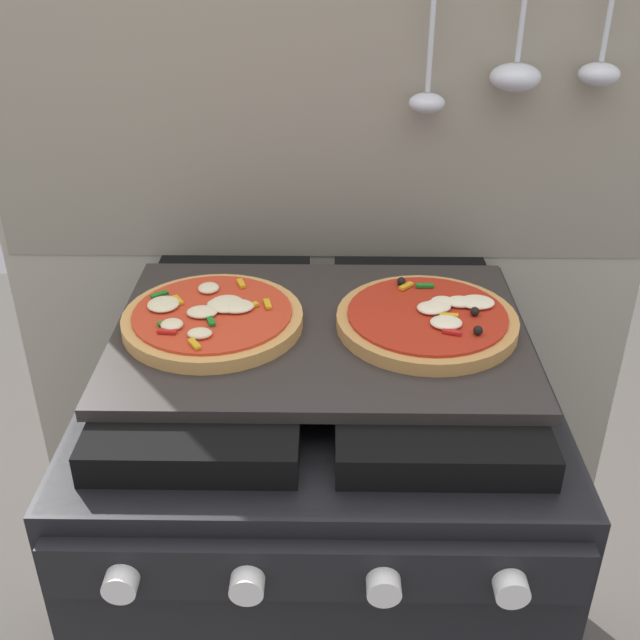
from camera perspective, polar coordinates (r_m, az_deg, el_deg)
The scene contains 5 objects.
kitchen_backsplash at distance 1.38m, azimuth 0.31°, elevation 1.87°, with size 1.10×0.09×1.55m.
stove at distance 1.32m, azimuth -0.00°, elevation -18.35°, with size 0.60×0.64×0.90m.
baking_tray at distance 1.02m, azimuth 0.00°, elevation -0.87°, with size 0.54×0.38×0.02m, color #2D2826.
pizza_left at distance 1.03m, azimuth -7.93°, elevation 0.18°, with size 0.24×0.24×0.03m.
pizza_right at distance 1.03m, azimuth 7.97°, elevation 0.12°, with size 0.24×0.24×0.03m.
Camera 1 is at (0.01, -0.88, 1.43)m, focal length 43.45 mm.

